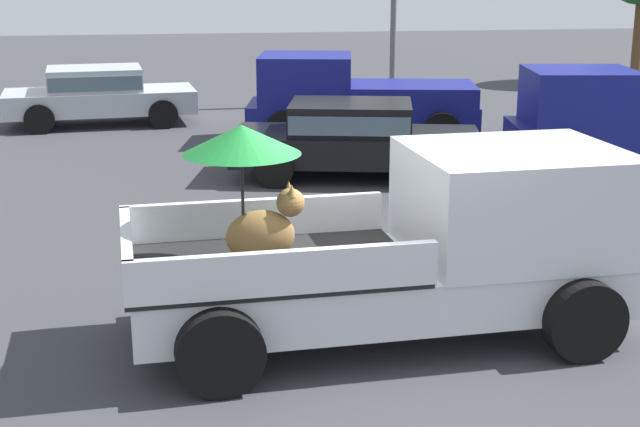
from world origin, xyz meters
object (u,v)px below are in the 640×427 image
pickup_truck_far (632,120)px  parked_sedan_far (354,136)px  pickup_truck_red (353,99)px  parked_sedan_near (98,93)px  pickup_truck_main (423,244)px

pickup_truck_far → parked_sedan_far: size_ratio=1.10×
pickup_truck_red → parked_sedan_near: size_ratio=1.13×
pickup_truck_red → pickup_truck_far: size_ratio=1.01×
pickup_truck_main → parked_sedan_near: bearing=104.0°
parked_sedan_near → pickup_truck_red: bearing=-32.2°
pickup_truck_red → parked_sedan_near: (-5.46, 2.72, -0.13)m
parked_sedan_far → pickup_truck_red: bearing=92.3°
pickup_truck_main → parked_sedan_near: (-4.20, 13.22, -0.22)m
pickup_truck_far → parked_sedan_near: pickup_truck_far is taller
pickup_truck_far → parked_sedan_near: 11.75m
pickup_truck_main → pickup_truck_red: 10.58m
pickup_truck_main → parked_sedan_far: size_ratio=1.13×
parked_sedan_near → parked_sedan_far: bearing=-57.4°
pickup_truck_main → pickup_truck_far: pickup_truck_main is taller
pickup_truck_main → pickup_truck_red: (1.26, 10.50, -0.09)m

